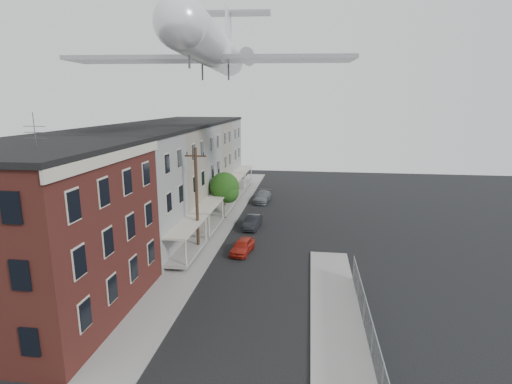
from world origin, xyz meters
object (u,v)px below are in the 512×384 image
Objects in this scene: utility_pole at (197,199)px; car_far at (262,197)px; car_near at (243,246)px; car_mid at (253,222)px; airplane at (214,49)px; street_tree at (225,188)px.

car_far is (3.40, 18.10, -4.02)m from utility_pole.
utility_pole reaches higher than car_near.
car_mid is (3.68, 7.15, -4.03)m from utility_pole.
car_near is at bearing -54.98° from airplane.
car_mid is 10.95m from car_far.
airplane reaches higher than street_tree.
car_mid is at bearing -84.22° from car_far.
car_near is 0.80× the size of car_far.
street_tree reaches higher than car_near.
car_near is 0.13× the size of airplane.
car_far reaches higher than car_near.
car_mid is 0.87× the size of car_far.
car_far is at bearing 69.41° from street_tree.
car_near is 17.85m from car_far.
car_mid is 16.91m from airplane.
car_near is (3.47, -9.67, -2.83)m from street_tree.
car_far is at bearing 99.13° from car_near.
utility_pole is 2.48× the size of car_near.
utility_pole is at bearing -96.36° from car_far.
car_far is at bearing 79.37° from utility_pole.
airplane is at bearing -137.59° from car_mid.
utility_pole is at bearing -168.36° from car_near.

